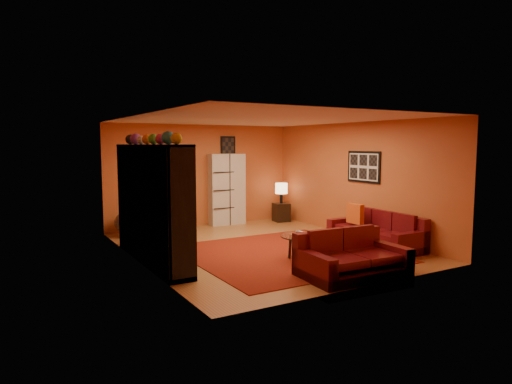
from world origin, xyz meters
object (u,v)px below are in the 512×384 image
tv (154,208)px  side_table (281,212)px  table_lamp (281,189)px  bowl_chair (131,222)px  sofa (378,232)px  coffee_table (305,238)px  storage_cabinet (226,189)px  loveseat (349,258)px  entertainment_unit (152,204)px

tv → side_table: bearing=-60.6°
table_lamp → bowl_chair: bearing=179.2°
sofa → coffee_table: bearing=-174.2°
storage_cabinet → side_table: 1.67m
tv → storage_cabinet: storage_cabinet is taller
tv → side_table: size_ratio=1.71×
sofa → storage_cabinet: size_ratio=1.14×
storage_cabinet → side_table: storage_cabinet is taller
sofa → table_lamp: size_ratio=3.83×
loveseat → coffee_table: bearing=6.1°
tv → table_lamp: tv is taller
entertainment_unit → bowl_chair: (0.27, 2.50, -0.73)m
loveseat → side_table: size_ratio=3.45×
tv → side_table: 5.01m
bowl_chair → side_table: bearing=-0.8°
entertainment_unit → storage_cabinet: size_ratio=1.62×
loveseat → bowl_chair: 5.38m
coffee_table → bowl_chair: bearing=119.7°
entertainment_unit → tv: size_ratio=3.51×
tv → bowl_chair: tv is taller
coffee_table → side_table: 4.19m
sofa → storage_cabinet: storage_cabinet is taller
loveseat → storage_cabinet: size_ratio=0.93×
coffee_table → side_table: size_ratio=1.78×
bowl_chair → tv: bearing=-95.2°
coffee_table → bowl_chair: 4.35m
entertainment_unit → sofa: entertainment_unit is taller
entertainment_unit → storage_cabinet: entertainment_unit is taller
loveseat → coffee_table: 1.15m
entertainment_unit → sofa: (4.41, -1.11, -0.76)m
entertainment_unit → table_lamp: (4.37, 2.44, -0.16)m
side_table → table_lamp: table_lamp is taller
loveseat → storage_cabinet: (0.40, 5.21, 0.64)m
loveseat → entertainment_unit: bearing=49.3°
entertainment_unit → sofa: 4.61m
sofa → side_table: bearing=91.8°
storage_cabinet → bowl_chair: 2.69m
sofa → side_table: size_ratio=4.22×
entertainment_unit → loveseat: bearing=-44.2°
tv → sofa: (4.36, -1.12, -0.68)m
storage_cabinet → coffee_table: bearing=-91.8°
sofa → table_lamp: 3.61m
entertainment_unit → coffee_table: 2.82m
sofa → coffee_table: sofa is taller
entertainment_unit → storage_cabinet: (2.88, 2.80, -0.12)m
sofa → coffee_table: size_ratio=2.37×
sofa → side_table: sofa is taller
tv → sofa: tv is taller
entertainment_unit → coffee_table: bearing=-27.7°
loveseat → side_table: 5.21m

